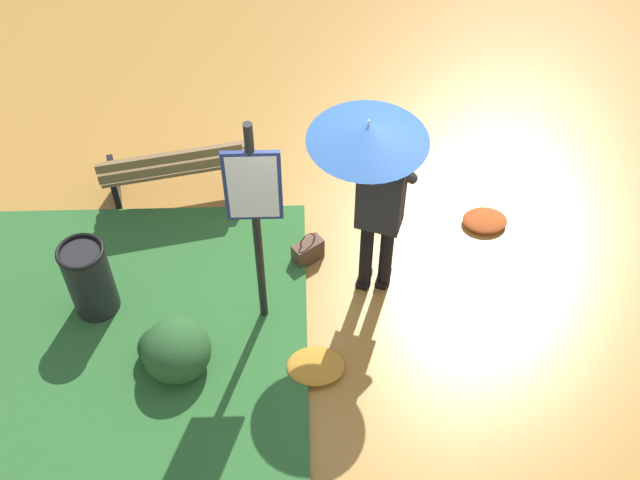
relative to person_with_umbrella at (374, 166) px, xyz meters
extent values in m
plane|color=#B27A33|center=(-0.12, -0.27, -1.55)|extent=(18.00, 18.00, 0.00)
cube|color=#2D662D|center=(2.96, 1.00, -1.53)|extent=(4.80, 4.00, 0.05)
cylinder|color=black|center=(-0.17, -0.01, -1.12)|extent=(0.12, 0.12, 0.86)
cylinder|color=black|center=(0.01, -0.01, -1.12)|extent=(0.12, 0.12, 0.86)
cube|color=black|center=(-0.17, -0.05, -1.51)|extent=(0.18, 0.24, 0.08)
cube|color=black|center=(0.01, -0.05, -1.51)|extent=(0.18, 0.24, 0.08)
cube|color=#232328|center=(-0.08, -0.01, -0.37)|extent=(0.44, 0.35, 0.64)
sphere|color=beige|center=(-0.08, -0.01, 0.09)|extent=(0.20, 0.20, 0.20)
ellipsoid|color=black|center=(-0.08, -0.01, 0.12)|extent=(0.20, 0.20, 0.15)
cylinder|color=#232328|center=(-0.29, -0.04, -0.16)|extent=(0.18, 0.13, 0.18)
cylinder|color=#232328|center=(-0.25, -0.05, -0.07)|extent=(0.24, 0.11, 0.33)
cube|color=black|center=(-0.17, -0.03, 0.07)|extent=(0.07, 0.04, 0.14)
cylinder|color=#232328|center=(0.08, -0.01, -0.13)|extent=(0.11, 0.10, 0.09)
cylinder|color=#232328|center=(0.07, 0.00, -0.04)|extent=(0.10, 0.09, 0.23)
cylinder|color=#A5A5AD|center=(0.06, 0.01, 0.27)|extent=(0.02, 0.02, 0.41)
cone|color=#264C8C|center=(0.06, 0.01, 0.37)|extent=(0.96, 0.96, 0.16)
sphere|color=#A5A5AD|center=(0.06, 0.01, 0.48)|extent=(0.02, 0.02, 0.02)
cylinder|color=black|center=(0.94, 0.33, -0.40)|extent=(0.07, 0.07, 2.30)
cube|color=navy|center=(0.94, 0.34, 0.15)|extent=(0.44, 0.04, 0.70)
cube|color=silver|center=(0.94, 0.36, 0.15)|extent=(0.38, 0.01, 0.64)
cube|color=#4C3323|center=(0.53, -0.33, -1.43)|extent=(0.33, 0.29, 0.24)
torus|color=#4C3323|center=(0.53, -0.33, -1.27)|extent=(0.15, 0.12, 0.18)
cube|color=black|center=(1.20, -1.22, -1.33)|extent=(0.13, 0.36, 0.44)
cube|color=black|center=(2.48, -1.22, -1.33)|extent=(0.13, 0.36, 0.44)
cube|color=brown|center=(1.84, -1.34, -1.09)|extent=(1.39, 0.37, 0.04)
cube|color=brown|center=(1.84, -1.22, -1.09)|extent=(1.39, 0.37, 0.04)
cube|color=brown|center=(1.84, -1.10, -1.09)|extent=(1.39, 0.37, 0.04)
cube|color=brown|center=(1.84, -1.05, -0.99)|extent=(1.38, 0.31, 0.10)
cube|color=brown|center=(1.84, -1.05, -0.85)|extent=(1.38, 0.31, 0.10)
cylinder|color=black|center=(2.46, 0.20, -1.15)|extent=(0.40, 0.40, 0.80)
torus|color=black|center=(2.46, 0.20, -0.74)|extent=(0.42, 0.42, 0.04)
ellipsoid|color=#285628|center=(1.66, 0.85, -1.29)|extent=(0.59, 0.59, 0.53)
ellipsoid|color=#1E421E|center=(1.84, 0.76, -1.38)|extent=(0.35, 0.35, 0.35)
ellipsoid|color=#B74C1E|center=(-1.24, -0.74, -1.50)|extent=(0.45, 0.36, 0.10)
ellipsoid|color=#C68428|center=(0.49, 0.91, -1.50)|extent=(0.50, 0.40, 0.11)
camera|label=1|loc=(0.56, 4.62, 4.47)|focal=45.28mm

